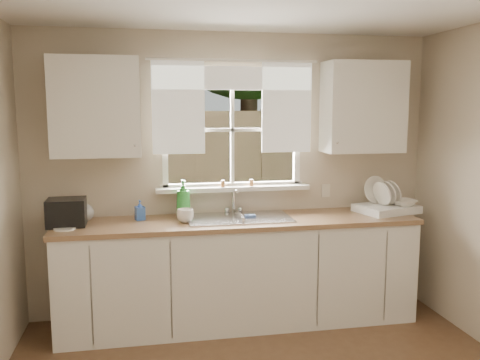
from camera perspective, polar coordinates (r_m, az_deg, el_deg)
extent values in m
cube|color=beige|center=(4.70, -0.81, -7.59)|extent=(3.60, 0.02, 1.15)
cube|color=beige|center=(4.55, -0.85, 14.17)|extent=(3.60, 0.02, 0.35)
cube|color=beige|center=(4.48, -16.21, 5.29)|extent=(1.20, 0.02, 1.00)
cube|color=beige|center=(4.88, 13.26, 5.60)|extent=(1.20, 0.02, 1.00)
cube|color=white|center=(4.59, -0.86, -0.60)|extent=(1.30, 0.06, 0.05)
cube|color=white|center=(4.55, -0.89, 11.95)|extent=(1.30, 0.06, 0.05)
cube|color=white|center=(4.48, -8.49, 5.52)|extent=(0.05, 0.06, 1.05)
cube|color=white|center=(4.69, 6.40, 5.67)|extent=(0.05, 0.06, 1.05)
cube|color=white|center=(4.54, -0.88, 5.65)|extent=(0.03, 0.04, 1.00)
cube|color=white|center=(4.54, -0.88, 5.65)|extent=(1.20, 0.04, 0.03)
cube|color=white|center=(4.54, -0.73, -0.96)|extent=(1.38, 0.14, 0.04)
cylinder|color=white|center=(4.48, -0.71, 13.29)|extent=(1.50, 0.02, 0.02)
cube|color=white|center=(4.41, -6.94, 8.11)|extent=(0.45, 0.02, 0.80)
cube|color=white|center=(4.58, 5.26, 8.14)|extent=(0.45, 0.02, 0.80)
cube|color=white|center=(4.48, -0.73, 11.37)|extent=(1.40, 0.02, 0.20)
cube|color=white|center=(4.44, -0.07, -10.43)|extent=(3.00, 0.62, 0.87)
cube|color=olive|center=(4.31, -0.07, -4.68)|extent=(3.04, 0.65, 0.04)
cube|color=white|center=(4.29, -15.86, 7.87)|extent=(0.70, 0.33, 0.80)
cube|color=white|center=(4.69, 13.65, 7.94)|extent=(0.70, 0.33, 0.80)
cube|color=beige|center=(4.80, 9.62, -1.18)|extent=(0.08, 0.01, 0.12)
cylinder|color=brown|center=(4.54, 1.30, -0.31)|extent=(0.04, 0.04, 0.06)
cylinder|color=brown|center=(4.49, -1.94, -0.41)|extent=(0.04, 0.04, 0.06)
cube|color=#335421|center=(9.67, -5.96, -3.07)|extent=(20.00, 10.00, 0.02)
cube|color=#9F7E58|center=(7.55, -4.76, 0.89)|extent=(8.00, 0.10, 1.80)
cube|color=maroon|center=(10.99, -12.98, 4.01)|extent=(3.00, 3.00, 2.20)
cube|color=black|center=(10.97, -13.19, 10.53)|extent=(3.20, 3.20, 0.30)
cylinder|color=#423021|center=(10.68, 1.01, 6.79)|extent=(0.36, 0.36, 3.20)
sphere|color=#214716|center=(10.89, 1.04, 19.51)|extent=(4.00, 4.00, 4.00)
cube|color=#B7B7BC|center=(4.36, -0.15, -5.37)|extent=(0.84, 0.46, 0.18)
cube|color=#B7B7BC|center=(4.34, -0.15, -4.28)|extent=(0.88, 0.50, 0.01)
cube|color=#B7B7BC|center=(4.34, -0.15, -4.60)|extent=(0.02, 0.41, 0.14)
cylinder|color=silver|center=(4.56, -0.73, -2.32)|extent=(0.03, 0.03, 0.22)
cylinder|color=silver|center=(4.46, -0.55, -1.12)|extent=(0.02, 0.18, 0.02)
sphere|color=silver|center=(4.56, -1.47, -3.34)|extent=(0.05, 0.05, 0.05)
sphere|color=silver|center=(4.58, 0.01, -3.28)|extent=(0.05, 0.05, 0.05)
cube|color=white|center=(4.77, 16.11, -3.10)|extent=(0.58, 0.50, 0.07)
cylinder|color=white|center=(4.83, 15.01, -1.08)|extent=(0.27, 0.14, 0.25)
cylinder|color=white|center=(4.71, 15.64, -1.46)|extent=(0.12, 0.23, 0.22)
cylinder|color=white|center=(4.75, 16.18, -1.40)|extent=(0.12, 0.23, 0.22)
cylinder|color=white|center=(4.79, 16.71, -1.34)|extent=(0.12, 0.23, 0.22)
imported|color=white|center=(4.79, 17.87, -2.41)|extent=(0.23, 0.23, 0.05)
imported|color=green|center=(4.36, -6.39, -2.13)|extent=(0.15, 0.15, 0.33)
imported|color=blue|center=(4.34, -11.18, -3.34)|extent=(0.09, 0.10, 0.17)
imported|color=beige|center=(4.45, -17.03, -3.14)|extent=(0.20, 0.20, 0.19)
cylinder|color=white|center=(4.18, -19.09, -5.19)|extent=(0.17, 0.17, 0.01)
imported|color=silver|center=(4.21, -6.18, -4.00)|extent=(0.17, 0.17, 0.11)
cube|color=black|center=(4.29, -18.90, -3.45)|extent=(0.30, 0.27, 0.22)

